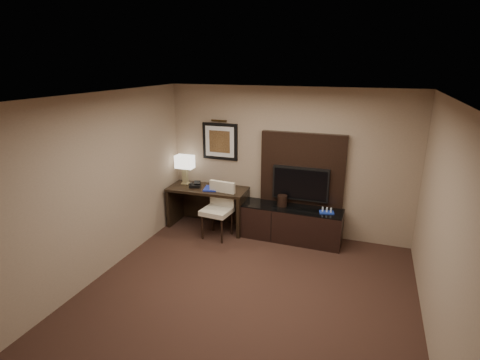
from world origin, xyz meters
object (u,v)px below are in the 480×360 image
at_px(tv, 301,184).
at_px(desk_chair, 217,210).
at_px(desk_phone, 195,184).
at_px(credenza, 291,224).
at_px(minibar_tray, 327,210).
at_px(desk, 208,208).
at_px(table_lamp, 185,169).
at_px(ice_bucket, 282,201).

height_order(tv, desk_chair, tv).
bearing_deg(tv, desk_phone, -173.79).
distance_m(credenza, desk_phone, 1.96).
bearing_deg(minibar_tray, tv, 155.87).
relative_size(desk, table_lamp, 2.49).
bearing_deg(tv, desk_chair, -159.08).
relative_size(credenza, tv, 1.81).
bearing_deg(credenza, desk_chair, -164.22).
height_order(credenza, tv, tv).
relative_size(table_lamp, desk_phone, 2.95).
distance_m(desk, credenza, 1.63).
relative_size(desk_chair, table_lamp, 1.73).
xyz_separation_m(credenza, desk_chair, (-1.29, -0.35, 0.21)).
bearing_deg(minibar_tray, table_lamp, 177.11).
relative_size(desk_chair, ice_bucket, 5.27).
relative_size(credenza, table_lamp, 3.00).
height_order(tv, desk_phone, tv).
bearing_deg(desk_phone, tv, -11.41).
distance_m(desk_chair, ice_bucket, 1.20).
distance_m(credenza, desk_chair, 1.36).
bearing_deg(desk, tv, 3.78).
xyz_separation_m(desk_chair, desk_phone, (-0.58, 0.32, 0.34)).
bearing_deg(desk_chair, ice_bucket, 24.00).
bearing_deg(tv, desk, -173.76).
height_order(table_lamp, desk_phone, table_lamp).
distance_m(tv, minibar_tray, 0.67).
relative_size(tv, desk_phone, 4.90).
bearing_deg(ice_bucket, tv, 29.83).
height_order(desk, table_lamp, table_lamp).
relative_size(desk_phone, ice_bucket, 1.03).
relative_size(credenza, ice_bucket, 9.16).
distance_m(table_lamp, ice_bucket, 2.01).
bearing_deg(desk, ice_bucket, -1.37).
height_order(tv, table_lamp, table_lamp).
xyz_separation_m(credenza, tv, (0.11, 0.19, 0.71)).
height_order(table_lamp, ice_bucket, table_lamp).
bearing_deg(credenza, tv, 61.55).
height_order(credenza, table_lamp, table_lamp).
distance_m(credenza, ice_bucket, 0.45).
bearing_deg(desk_chair, credenza, 20.49).
bearing_deg(table_lamp, minibar_tray, -2.89).
xyz_separation_m(tv, table_lamp, (-2.25, -0.09, 0.09)).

